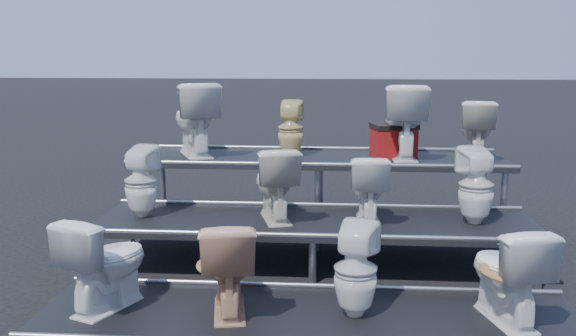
# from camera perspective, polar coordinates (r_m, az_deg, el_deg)

# --- Properties ---
(ground) EXTENTS (80.00, 80.00, 0.00)m
(ground) POSITION_cam_1_polar(r_m,az_deg,el_deg) (6.33, 2.36, -8.66)
(ground) COLOR black
(ground) RESTS_ON ground
(tier_front) EXTENTS (4.20, 1.20, 0.06)m
(tier_front) POSITION_cam_1_polar(r_m,az_deg,el_deg) (5.11, 1.80, -13.12)
(tier_front) COLOR black
(tier_front) RESTS_ON ground
(tier_mid) EXTENTS (4.20, 1.20, 0.46)m
(tier_mid) POSITION_cam_1_polar(r_m,az_deg,el_deg) (6.26, 2.38, -6.67)
(tier_mid) COLOR black
(tier_mid) RESTS_ON ground
(tier_back) EXTENTS (4.20, 1.20, 0.86)m
(tier_back) POSITION_cam_1_polar(r_m,az_deg,el_deg) (7.46, 2.76, -2.25)
(tier_back) COLOR black
(tier_back) RESTS_ON ground
(toilet_0) EXTENTS (0.68, 0.85, 0.76)m
(toilet_0) POSITION_cam_1_polar(r_m,az_deg,el_deg) (5.27, -15.89, -8.02)
(toilet_0) COLOR white
(toilet_0) RESTS_ON tier_front
(toilet_1) EXTENTS (0.54, 0.80, 0.75)m
(toilet_1) POSITION_cam_1_polar(r_m,az_deg,el_deg) (5.03, -5.37, -8.63)
(toilet_1) COLOR tan
(toilet_1) RESTS_ON tier_front
(toilet_2) EXTENTS (0.41, 0.42, 0.74)m
(toilet_2) POSITION_cam_1_polar(r_m,az_deg,el_deg) (4.96, 6.04, -8.98)
(toilet_2) COLOR white
(toilet_2) RESTS_ON tier_front
(toilet_3) EXTENTS (0.60, 0.82, 0.76)m
(toilet_3) POSITION_cam_1_polar(r_m,az_deg,el_deg) (5.12, 18.89, -8.77)
(toilet_3) COLOR white
(toilet_3) RESTS_ON tier_front
(toilet_4) EXTENTS (0.37, 0.38, 0.70)m
(toilet_4) POSITION_cam_1_polar(r_m,az_deg,el_deg) (6.40, -12.93, -1.18)
(toilet_4) COLOR white
(toilet_4) RESTS_ON tier_mid
(toilet_5) EXTENTS (0.57, 0.78, 0.71)m
(toilet_5) POSITION_cam_1_polar(r_m,az_deg,el_deg) (6.14, -1.18, -1.35)
(toilet_5) COLOR beige
(toilet_5) RESTS_ON tier_mid
(toilet_6) EXTENTS (0.38, 0.64, 0.65)m
(toilet_6) POSITION_cam_1_polar(r_m,az_deg,el_deg) (6.12, 7.14, -1.78)
(toilet_6) COLOR white
(toilet_6) RESTS_ON tier_mid
(toilet_7) EXTENTS (0.40, 0.41, 0.73)m
(toilet_7) POSITION_cam_1_polar(r_m,az_deg,el_deg) (6.24, 16.38, -1.52)
(toilet_7) COLOR white
(toilet_7) RESTS_ON tier_mid
(toilet_8) EXTENTS (0.77, 0.95, 0.85)m
(toilet_8) POSITION_cam_1_polar(r_m,az_deg,el_deg) (7.50, -8.31, 4.33)
(toilet_8) COLOR white
(toilet_8) RESTS_ON tier_back
(toilet_9) EXTENTS (0.31, 0.32, 0.65)m
(toilet_9) POSITION_cam_1_polar(r_m,az_deg,el_deg) (7.35, 0.24, 3.53)
(toilet_9) COLOR #DFD086
(toilet_9) RESTS_ON tier_back
(toilet_10) EXTENTS (0.47, 0.83, 0.84)m
(toilet_10) POSITION_cam_1_polar(r_m,az_deg,el_deg) (7.36, 10.23, 4.12)
(toilet_10) COLOR white
(toilet_10) RESTS_ON tier_back
(toilet_11) EXTENTS (0.45, 0.70, 0.67)m
(toilet_11) POSITION_cam_1_polar(r_m,az_deg,el_deg) (7.49, 16.39, 3.31)
(toilet_11) COLOR beige
(toilet_11) RESTS_ON tier_back
(red_crate) EXTENTS (0.54, 0.47, 0.33)m
(red_crate) POSITION_cam_1_polar(r_m,az_deg,el_deg) (7.44, 9.35, 2.25)
(red_crate) COLOR maroon
(red_crate) RESTS_ON tier_back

